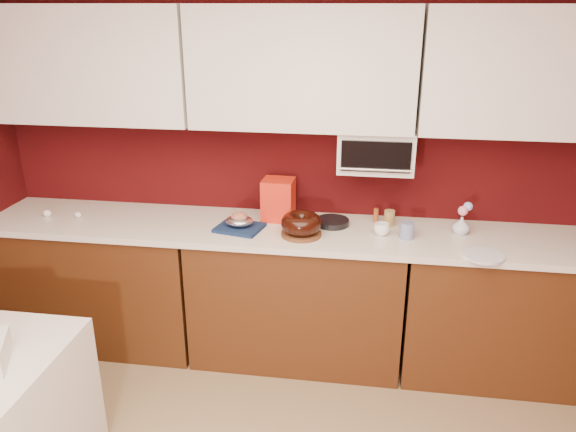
# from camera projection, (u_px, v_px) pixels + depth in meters

# --- Properties ---
(wall_back) EXTENTS (4.00, 0.02, 2.50)m
(wall_back) POSITION_uv_depth(u_px,v_px,m) (305.00, 161.00, 3.62)
(wall_back) COLOR #3E0809
(wall_back) RESTS_ON floor
(base_cabinet_left) EXTENTS (1.31, 0.58, 0.86)m
(base_cabinet_left) POSITION_uv_depth(u_px,v_px,m) (103.00, 282.00, 3.81)
(base_cabinet_left) COLOR #48240E
(base_cabinet_left) RESTS_ON floor
(base_cabinet_center) EXTENTS (1.31, 0.58, 0.86)m
(base_cabinet_center) POSITION_uv_depth(u_px,v_px,m) (297.00, 296.00, 3.62)
(base_cabinet_center) COLOR #48240E
(base_cabinet_center) RESTS_ON floor
(base_cabinet_right) EXTENTS (1.31, 0.58, 0.86)m
(base_cabinet_right) POSITION_uv_depth(u_px,v_px,m) (513.00, 312.00, 3.44)
(base_cabinet_right) COLOR #48240E
(base_cabinet_right) RESTS_ON floor
(countertop) EXTENTS (4.00, 0.62, 0.04)m
(countertop) POSITION_uv_depth(u_px,v_px,m) (298.00, 232.00, 3.46)
(countertop) COLOR silver
(countertop) RESTS_ON base_cabinet_center
(upper_cabinet_left) EXTENTS (1.31, 0.33, 0.70)m
(upper_cabinet_left) POSITION_uv_depth(u_px,v_px,m) (86.00, 64.00, 3.44)
(upper_cabinet_left) COLOR white
(upper_cabinet_left) RESTS_ON wall_back
(upper_cabinet_center) EXTENTS (1.31, 0.33, 0.70)m
(upper_cabinet_center) POSITION_uv_depth(u_px,v_px,m) (302.00, 68.00, 3.25)
(upper_cabinet_center) COLOR white
(upper_cabinet_center) RESTS_ON wall_back
(upper_cabinet_right) EXTENTS (1.31, 0.33, 0.70)m
(upper_cabinet_right) POSITION_uv_depth(u_px,v_px,m) (544.00, 72.00, 3.07)
(upper_cabinet_right) COLOR white
(upper_cabinet_right) RESTS_ON wall_back
(toaster_oven) EXTENTS (0.45, 0.30, 0.25)m
(toaster_oven) POSITION_uv_depth(u_px,v_px,m) (376.00, 150.00, 3.38)
(toaster_oven) COLOR white
(toaster_oven) RESTS_ON upper_cabinet_center
(toaster_oven_door) EXTENTS (0.40, 0.02, 0.18)m
(toaster_oven_door) POSITION_uv_depth(u_px,v_px,m) (376.00, 157.00, 3.23)
(toaster_oven_door) COLOR black
(toaster_oven_door) RESTS_ON toaster_oven
(toaster_oven_handle) EXTENTS (0.42, 0.02, 0.02)m
(toaster_oven_handle) POSITION_uv_depth(u_px,v_px,m) (375.00, 170.00, 3.24)
(toaster_oven_handle) COLOR silver
(toaster_oven_handle) RESTS_ON toaster_oven
(cake_base) EXTENTS (0.25, 0.25, 0.02)m
(cake_base) POSITION_uv_depth(u_px,v_px,m) (301.00, 234.00, 3.35)
(cake_base) COLOR brown
(cake_base) RESTS_ON countertop
(bundt_cake) EXTENTS (0.27, 0.27, 0.10)m
(bundt_cake) POSITION_uv_depth(u_px,v_px,m) (301.00, 223.00, 3.33)
(bundt_cake) COLOR black
(bundt_cake) RESTS_ON cake_base
(navy_towel) EXTENTS (0.31, 0.28, 0.02)m
(navy_towel) POSITION_uv_depth(u_px,v_px,m) (240.00, 228.00, 3.45)
(navy_towel) COLOR #14264B
(navy_towel) RESTS_ON countertop
(foil_ham_nest) EXTENTS (0.19, 0.17, 0.06)m
(foil_ham_nest) POSITION_uv_depth(u_px,v_px,m) (239.00, 221.00, 3.43)
(foil_ham_nest) COLOR silver
(foil_ham_nest) RESTS_ON navy_towel
(roasted_ham) EXTENTS (0.12, 0.11, 0.06)m
(roasted_ham) POSITION_uv_depth(u_px,v_px,m) (239.00, 217.00, 3.42)
(roasted_ham) COLOR #B36851
(roasted_ham) RESTS_ON foil_ham_nest
(pandoro_box) EXTENTS (0.20, 0.19, 0.27)m
(pandoro_box) POSITION_uv_depth(u_px,v_px,m) (278.00, 200.00, 3.57)
(pandoro_box) COLOR red
(pandoro_box) RESTS_ON countertop
(dark_pan) EXTENTS (0.24, 0.24, 0.04)m
(dark_pan) POSITION_uv_depth(u_px,v_px,m) (332.00, 222.00, 3.51)
(dark_pan) COLOR black
(dark_pan) RESTS_ON countertop
(coffee_mug) EXTENTS (0.11, 0.11, 0.09)m
(coffee_mug) POSITION_uv_depth(u_px,v_px,m) (382.00, 228.00, 3.35)
(coffee_mug) COLOR white
(coffee_mug) RESTS_ON countertop
(blue_jar) EXTENTS (0.10, 0.10, 0.10)m
(blue_jar) POSITION_uv_depth(u_px,v_px,m) (407.00, 230.00, 3.30)
(blue_jar) COLOR navy
(blue_jar) RESTS_ON countertop
(flower_vase) EXTENTS (0.11, 0.11, 0.12)m
(flower_vase) POSITION_uv_depth(u_px,v_px,m) (461.00, 224.00, 3.36)
(flower_vase) COLOR silver
(flower_vase) RESTS_ON countertop
(flower_pink) EXTENTS (0.06, 0.06, 0.06)m
(flower_pink) POSITION_uv_depth(u_px,v_px,m) (463.00, 211.00, 3.33)
(flower_pink) COLOR pink
(flower_pink) RESTS_ON flower_vase
(flower_blue) EXTENTS (0.05, 0.05, 0.05)m
(flower_blue) POSITION_uv_depth(u_px,v_px,m) (468.00, 206.00, 3.34)
(flower_blue) COLOR #96B1F1
(flower_blue) RESTS_ON flower_vase
(china_plate) EXTENTS (0.27, 0.27, 0.01)m
(china_plate) POSITION_uv_depth(u_px,v_px,m) (484.00, 256.00, 3.08)
(china_plate) COLOR white
(china_plate) RESTS_ON countertop
(amber_bottle) EXTENTS (0.04, 0.04, 0.09)m
(amber_bottle) POSITION_uv_depth(u_px,v_px,m) (376.00, 215.00, 3.55)
(amber_bottle) COLOR #94441A
(amber_bottle) RESTS_ON countertop
(paper_cup) EXTENTS (0.08, 0.08, 0.10)m
(paper_cup) POSITION_uv_depth(u_px,v_px,m) (389.00, 218.00, 3.49)
(paper_cup) COLOR #9B7F46
(paper_cup) RESTS_ON countertop
(egg_left) EXTENTS (0.06, 0.05, 0.04)m
(egg_left) POSITION_uv_depth(u_px,v_px,m) (47.00, 213.00, 3.65)
(egg_left) COLOR white
(egg_left) RESTS_ON countertop
(egg_right) EXTENTS (0.05, 0.04, 0.04)m
(egg_right) POSITION_uv_depth(u_px,v_px,m) (78.00, 215.00, 3.63)
(egg_right) COLOR silver
(egg_right) RESTS_ON countertop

